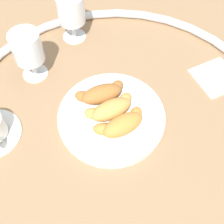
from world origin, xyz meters
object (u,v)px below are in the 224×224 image
object	(u,v)px
croissant_small	(111,108)
folded_napkin	(216,77)
croissant_large	(122,124)
juice_glass_left	(28,50)
juice_glass_right	(71,11)
pastry_plate	(112,116)
croissant_extra	(101,93)

from	to	relation	value
croissant_small	folded_napkin	world-z (taller)	croissant_small
croissant_large	juice_glass_left	size ratio (longest dim) A/B	0.95
juice_glass_right	folded_napkin	world-z (taller)	juice_glass_right
pastry_plate	juice_glass_right	distance (m)	0.32
croissant_small	juice_glass_right	bearing A→B (deg)	66.91
pastry_plate	croissant_small	distance (m)	0.03
pastry_plate	juice_glass_right	bearing A→B (deg)	66.98
croissant_small	folded_napkin	xyz separation A→B (m)	(0.29, -0.11, -0.04)
croissant_small	juice_glass_right	world-z (taller)	juice_glass_right
folded_napkin	croissant_large	bearing A→B (deg)	169.11
pastry_plate	juice_glass_left	distance (m)	0.27
croissant_large	folded_napkin	distance (m)	0.31
juice_glass_right	folded_napkin	xyz separation A→B (m)	(0.17, -0.39, -0.09)
pastry_plate	folded_napkin	bearing A→B (deg)	-19.58
croissant_extra	juice_glass_left	distance (m)	0.21
croissant_large	juice_glass_right	distance (m)	0.36
croissant_large	croissant_small	size ratio (longest dim) A/B	1.01
croissant_small	juice_glass_left	bearing A→B (deg)	101.44
folded_napkin	juice_glass_left	bearing A→B (deg)	134.02
juice_glass_left	juice_glass_right	xyz separation A→B (m)	(0.17, 0.04, 0.00)
juice_glass_right	juice_glass_left	bearing A→B (deg)	-168.23
juice_glass_left	juice_glass_right	world-z (taller)	same
pastry_plate	juice_glass_left	xyz separation A→B (m)	(-0.05, 0.25, 0.08)
croissant_large	croissant_extra	xyz separation A→B (m)	(0.03, 0.10, 0.00)
juice_glass_left	folded_napkin	world-z (taller)	juice_glass_left
croissant_large	croissant_extra	world-z (taller)	same
croissant_extra	pastry_plate	bearing A→B (deg)	-104.99
juice_glass_left	pastry_plate	bearing A→B (deg)	-78.90
croissant_large	juice_glass_left	xyz separation A→B (m)	(-0.04, 0.29, 0.05)
croissant_large	juice_glass_right	world-z (taller)	juice_glass_right
croissant_large	folded_napkin	xyz separation A→B (m)	(0.30, -0.06, -0.04)
juice_glass_right	folded_napkin	distance (m)	0.43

